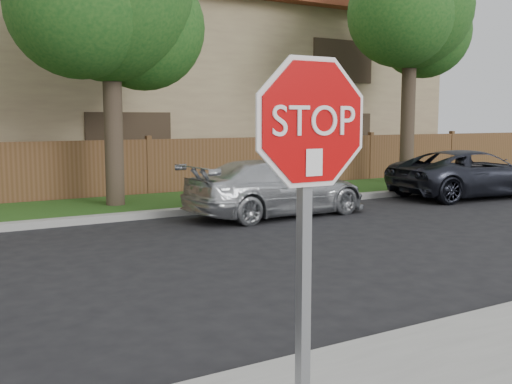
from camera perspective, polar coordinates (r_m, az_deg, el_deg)
far_curb at (r=12.65m, az=-21.91°, el=-3.02°), size 70.00×0.30×0.15m
grass_strip at (r=14.26m, az=-22.95°, el=-2.04°), size 70.00×3.00×0.12m
tree_right at (r=19.84m, az=14.88°, el=16.67°), size 4.80×3.90×8.20m
stop_sign at (r=3.35m, az=5.09°, el=1.15°), size 1.01×0.13×2.55m
sedan_right at (r=13.37m, az=2.00°, el=0.40°), size 4.41×1.97×1.26m
sedan_far_right at (r=17.59m, az=19.85°, el=1.66°), size 4.91×2.71×1.30m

